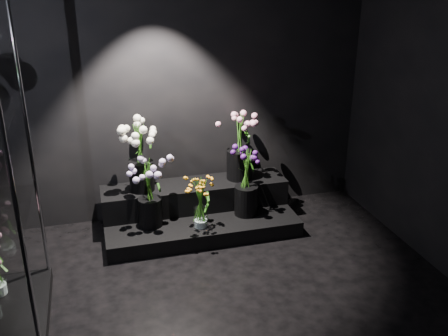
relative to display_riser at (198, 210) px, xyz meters
name	(u,v)px	position (x,y,z in m)	size (l,w,h in m)	color
floor	(231,325)	(-0.10, -1.62, -0.18)	(4.00, 4.00, 0.00)	black
wall_back	(177,86)	(-0.10, 0.38, 1.22)	(4.00, 4.00, 0.00)	black
display_riser	(198,210)	(0.00, 0.00, 0.00)	(1.93, 0.86, 0.43)	black
bouquet_orange_bells	(200,202)	(-0.04, -0.34, 0.25)	(0.29, 0.29, 0.52)	white
bouquet_lilac	(149,188)	(-0.51, -0.17, 0.38)	(0.50, 0.50, 0.68)	black
bouquet_purple	(246,181)	(0.47, -0.19, 0.36)	(0.35, 0.35, 0.70)	black
bouquet_cream_roses	(140,152)	(-0.55, 0.10, 0.66)	(0.51, 0.51, 0.70)	black
bouquet_pink_roses	(240,144)	(0.49, 0.13, 0.64)	(0.39, 0.39, 0.70)	black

